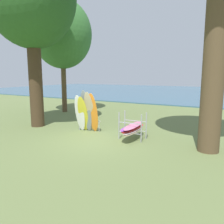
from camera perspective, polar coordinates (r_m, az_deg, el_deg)
name	(u,v)px	position (r m, az deg, el deg)	size (l,w,h in m)	color
ground_plane	(94,141)	(10.32, -4.61, -7.21)	(80.00, 80.00, 0.00)	olive
lake_water	(201,93)	(39.76, 21.52, 4.58)	(80.00, 36.00, 0.10)	#38607A
tree_mid_behind	(62,34)	(18.62, -12.44, 18.54)	(4.51, 4.51, 8.59)	brown
leaning_board_pile	(86,113)	(11.71, -6.46, -0.17)	(1.32, 0.88, 2.20)	white
board_storage_rack	(133,128)	(10.46, 5.29, -4.03)	(1.15, 2.13, 1.25)	#9EA0A5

